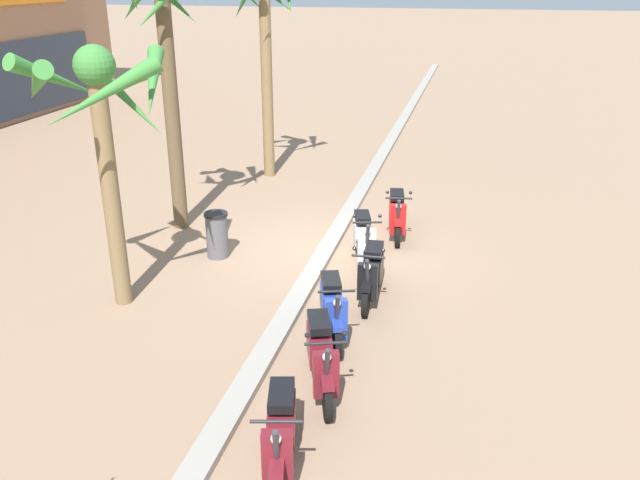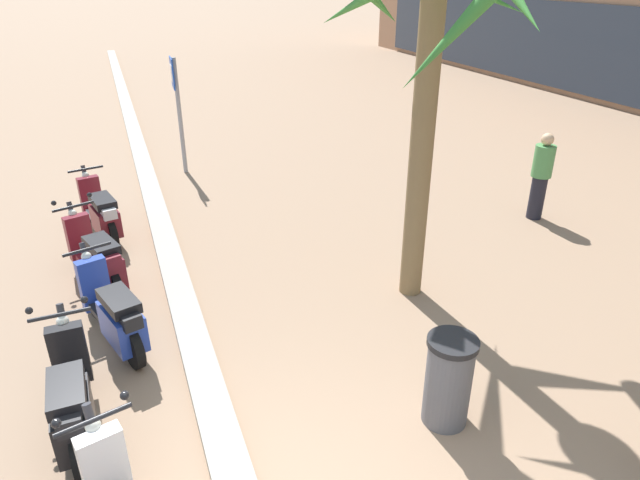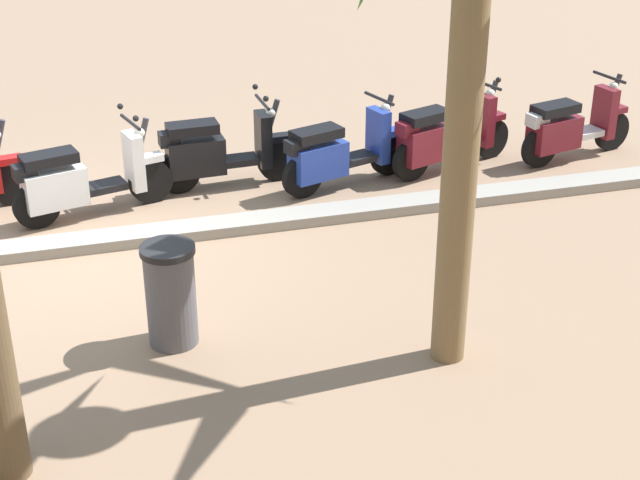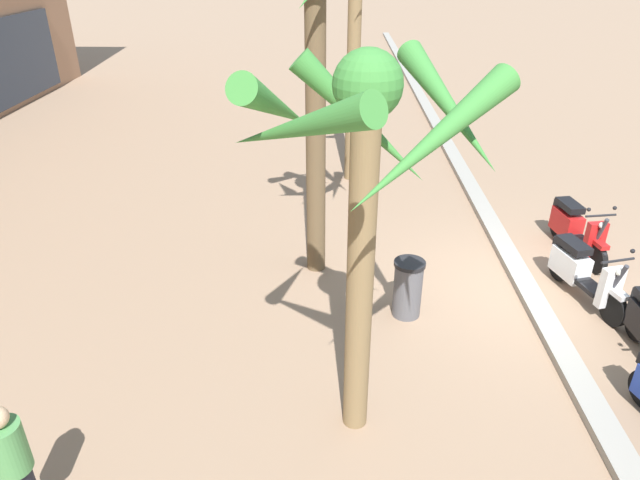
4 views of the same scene
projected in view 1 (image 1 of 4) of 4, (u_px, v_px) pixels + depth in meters
ground_plane at (322, 251)px, 13.73m from camera, size 200.00×200.00×0.00m
curb_strip at (327, 249)px, 13.68m from camera, size 60.00×0.36×0.12m
scooter_maroon_mid_rear at (281, 431)px, 7.66m from camera, size 1.73×0.71×1.04m
scooter_maroon_last_in_row at (321, 354)px, 9.17m from camera, size 1.79×0.84×1.17m
scooter_blue_mid_centre at (332, 307)px, 10.50m from camera, size 1.74×0.80×1.04m
scooter_black_tail_end at (371, 273)px, 11.65m from camera, size 1.76×0.56×1.17m
scooter_white_gap_after_mid at (363, 237)px, 13.21m from camera, size 1.82×0.77×1.17m
scooter_red_lead_nearest at (397, 213)px, 14.52m from camera, size 1.83×0.63×1.17m
palm_tree_far_corner at (99, 111)px, 10.33m from camera, size 2.56×2.66×4.40m
palm_tree_mid_walkway at (265, 22)px, 17.26m from camera, size 2.07×2.10×5.62m
palm_tree_by_mall_entrance at (165, 30)px, 13.41m from camera, size 1.97×2.11×5.66m
litter_bin at (217, 234)px, 13.28m from camera, size 0.48×0.48×0.95m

